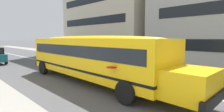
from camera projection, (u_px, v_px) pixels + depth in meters
ground_plane at (149, 84)px, 9.47m from camera, size 400.00×400.00×0.00m
sidewalk_far at (195, 68)px, 14.45m from camera, size 120.00×3.00×0.01m
lane_centreline at (149, 84)px, 9.47m from camera, size 110.00×0.16×0.01m
school_bus at (91, 55)px, 9.92m from camera, size 12.14×3.03×2.70m
parked_car_red_mid_block at (78, 51)px, 22.03m from camera, size 3.96×1.99×1.64m
parked_car_silver_near_corner at (55, 49)px, 26.51m from camera, size 3.98×2.04×1.64m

